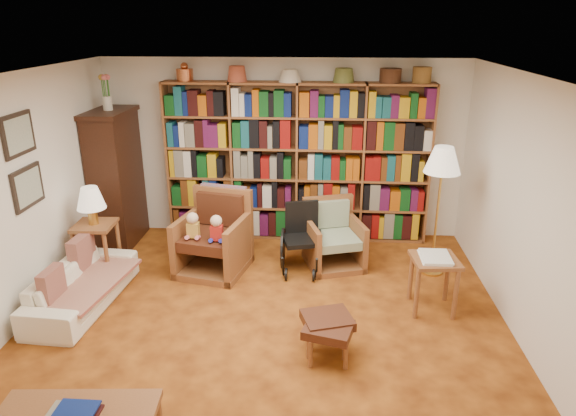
# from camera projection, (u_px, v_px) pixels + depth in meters

# --- Properties ---
(floor) EXTENTS (5.00, 5.00, 0.00)m
(floor) POSITION_uv_depth(u_px,v_px,m) (266.00, 325.00, 5.31)
(floor) COLOR #BB631C
(floor) RESTS_ON ground
(ceiling) EXTENTS (5.00, 5.00, 0.00)m
(ceiling) POSITION_uv_depth(u_px,v_px,m) (261.00, 78.00, 4.45)
(ceiling) COLOR white
(ceiling) RESTS_ON wall_back
(wall_back) EXTENTS (5.00, 0.00, 5.00)m
(wall_back) POSITION_uv_depth(u_px,v_px,m) (284.00, 149.00, 7.22)
(wall_back) COLOR white
(wall_back) RESTS_ON floor
(wall_front) EXTENTS (5.00, 0.00, 5.00)m
(wall_front) POSITION_uv_depth(u_px,v_px,m) (207.00, 391.00, 2.54)
(wall_front) COLOR white
(wall_front) RESTS_ON floor
(wall_left) EXTENTS (0.00, 5.00, 5.00)m
(wall_left) POSITION_uv_depth(u_px,v_px,m) (11.00, 206.00, 5.04)
(wall_left) COLOR white
(wall_left) RESTS_ON floor
(wall_right) EXTENTS (0.00, 5.00, 5.00)m
(wall_right) POSITION_uv_depth(u_px,v_px,m) (533.00, 219.00, 4.72)
(wall_right) COLOR white
(wall_right) RESTS_ON floor
(bookshelf) EXTENTS (3.60, 0.30, 2.42)m
(bookshelf) POSITION_uv_depth(u_px,v_px,m) (297.00, 158.00, 7.07)
(bookshelf) COLOR brown
(bookshelf) RESTS_ON floor
(curio_cabinet) EXTENTS (0.50, 0.95, 2.40)m
(curio_cabinet) POSITION_uv_depth(u_px,v_px,m) (116.00, 177.00, 7.00)
(curio_cabinet) COLOR #32160D
(curio_cabinet) RESTS_ON floor
(framed_pictures) EXTENTS (0.03, 0.52, 0.97)m
(framed_pictures) POSITION_uv_depth(u_px,v_px,m) (23.00, 161.00, 5.19)
(framed_pictures) COLOR black
(framed_pictures) RESTS_ON wall_left
(sofa) EXTENTS (1.61, 0.72, 0.46)m
(sofa) POSITION_uv_depth(u_px,v_px,m) (82.00, 286.00, 5.62)
(sofa) COLOR white
(sofa) RESTS_ON floor
(sofa_throw) EXTENTS (0.85, 1.35, 0.04)m
(sofa_throw) POSITION_uv_depth(u_px,v_px,m) (86.00, 280.00, 5.59)
(sofa_throw) COLOR beige
(sofa_throw) RESTS_ON sofa
(cushion_left) EXTENTS (0.15, 0.41, 0.41)m
(cushion_left) POSITION_uv_depth(u_px,v_px,m) (82.00, 254.00, 5.88)
(cushion_left) COLOR maroon
(cushion_left) RESTS_ON sofa
(cushion_right) EXTENTS (0.13, 0.36, 0.35)m
(cushion_right) POSITION_uv_depth(u_px,v_px,m) (51.00, 283.00, 5.22)
(cushion_right) COLOR maroon
(cushion_right) RESTS_ON sofa
(side_table_lamp) EXTENTS (0.47, 0.47, 0.69)m
(side_table_lamp) POSITION_uv_depth(u_px,v_px,m) (96.00, 237.00, 6.16)
(side_table_lamp) COLOR brown
(side_table_lamp) RESTS_ON floor
(table_lamp) EXTENTS (0.34, 0.34, 0.46)m
(table_lamp) POSITION_uv_depth(u_px,v_px,m) (91.00, 199.00, 6.00)
(table_lamp) COLOR gold
(table_lamp) RESTS_ON side_table_lamp
(armchair_leather) EXTENTS (0.96, 0.98, 1.00)m
(armchair_leather) POSITION_uv_depth(u_px,v_px,m) (214.00, 237.00, 6.43)
(armchair_leather) COLOR brown
(armchair_leather) RESTS_ON floor
(armchair_sage) EXTENTS (0.87, 0.87, 0.84)m
(armchair_sage) POSITION_uv_depth(u_px,v_px,m) (334.00, 239.00, 6.58)
(armchair_sage) COLOR brown
(armchair_sage) RESTS_ON floor
(wheelchair) EXTENTS (0.51, 0.68, 0.85)m
(wheelchair) POSITION_uv_depth(u_px,v_px,m) (301.00, 239.00, 6.40)
(wheelchair) COLOR black
(wheelchair) RESTS_ON floor
(floor_lamp) EXTENTS (0.43, 0.43, 1.61)m
(floor_lamp) POSITION_uv_depth(u_px,v_px,m) (442.00, 165.00, 5.94)
(floor_lamp) COLOR gold
(floor_lamp) RESTS_ON floor
(side_table_papers) EXTENTS (0.52, 0.52, 0.64)m
(side_table_papers) POSITION_uv_depth(u_px,v_px,m) (434.00, 268.00, 5.44)
(side_table_papers) COLOR brown
(side_table_papers) RESTS_ON floor
(footstool_a) EXTENTS (0.54, 0.49, 0.38)m
(footstool_a) POSITION_uv_depth(u_px,v_px,m) (327.00, 322.00, 4.80)
(footstool_a) COLOR #4C2214
(footstool_a) RESTS_ON floor
(footstool_b) EXTENTS (0.50, 0.46, 0.36)m
(footstool_b) POSITION_uv_depth(u_px,v_px,m) (328.00, 332.00, 4.68)
(footstool_b) COLOR #4C2214
(footstool_b) RESTS_ON floor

